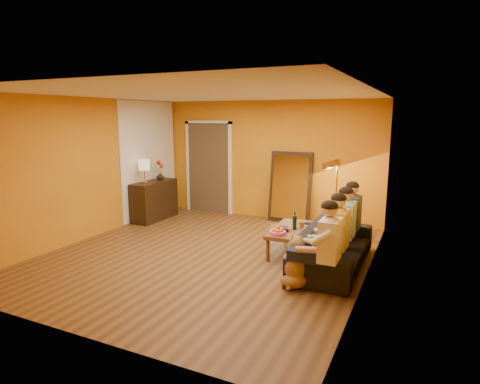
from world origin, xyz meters
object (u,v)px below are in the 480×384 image
at_px(person_far_left, 330,248).
at_px(person_mid_left, 338,236).
at_px(mirror_frame, 290,187).
at_px(person_far_right, 352,218).
at_px(dog, 296,261).
at_px(sofa, 335,246).
at_px(coffee_table, 292,241).
at_px(wine_bottle, 295,220).
at_px(tumbler, 302,225).
at_px(sideboard, 154,200).
at_px(table_lamp, 144,172).
at_px(person_mid_right, 346,227).
at_px(vase, 160,176).
at_px(floor_lamp, 336,200).
at_px(laptop, 309,224).

relative_size(person_far_left, person_mid_left, 1.00).
bearing_deg(mirror_frame, person_far_right, -45.20).
relative_size(dog, person_far_left, 0.56).
height_order(sofa, coffee_table, sofa).
distance_m(dog, wine_bottle, 1.29).
xyz_separation_m(mirror_frame, tumbler, (0.80, -1.82, -0.29)).
height_order(sofa, person_mid_left, person_mid_left).
relative_size(sideboard, table_lamp, 2.31).
distance_m(sideboard, wine_bottle, 3.64).
distance_m(person_far_left, person_mid_right, 1.10).
height_order(mirror_frame, person_far_left, mirror_frame).
bearing_deg(person_far_right, vase, 170.12).
bearing_deg(floor_lamp, sideboard, -154.35).
height_order(mirror_frame, person_far_right, mirror_frame).
distance_m(table_lamp, dog, 4.38).
height_order(floor_lamp, tumbler, floor_lamp).
relative_size(table_lamp, tumbler, 4.74).
bearing_deg(sideboard, person_mid_left, -20.24).
relative_size(table_lamp, wine_bottle, 1.65).
bearing_deg(dog, coffee_table, 95.95).
relative_size(table_lamp, floor_lamp, 0.35).
bearing_deg(person_mid_left, sideboard, 159.76).
bearing_deg(person_far_left, coffee_table, 124.80).
distance_m(person_far_left, vase, 5.00).
height_order(mirror_frame, person_mid_right, mirror_frame).
bearing_deg(person_mid_left, person_far_left, -90.00).
distance_m(mirror_frame, sofa, 2.71).
relative_size(dog, person_mid_right, 0.56).
relative_size(wine_bottle, vase, 1.81).
bearing_deg(wine_bottle, tumbler, 67.62).
relative_size(sofa, wine_bottle, 6.87).
xyz_separation_m(person_far_left, laptop, (-0.72, 1.65, -0.18)).
bearing_deg(tumbler, vase, 164.55).
xyz_separation_m(sideboard, table_lamp, (0.00, -0.30, 0.68)).
relative_size(table_lamp, dog, 0.74).
bearing_deg(person_far_right, table_lamp, 177.23).
relative_size(floor_lamp, person_mid_left, 1.18).
bearing_deg(wine_bottle, table_lamp, 170.15).
bearing_deg(laptop, wine_bottle, -110.44).
xyz_separation_m(person_mid_right, laptop, (-0.72, 0.55, -0.18)).
xyz_separation_m(mirror_frame, wine_bottle, (0.73, -1.99, -0.18)).
relative_size(mirror_frame, coffee_table, 1.25).
distance_m(table_lamp, coffee_table, 3.62).
bearing_deg(person_mid_right, mirror_frame, 126.42).
bearing_deg(coffee_table, vase, 158.88).
relative_size(person_far_left, tumbler, 11.33).
bearing_deg(dog, tumbler, 89.71).
bearing_deg(person_far_right, person_far_left, -90.00).
bearing_deg(person_mid_left, mirror_frame, 120.42).
height_order(coffee_table, wine_bottle, wine_bottle).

